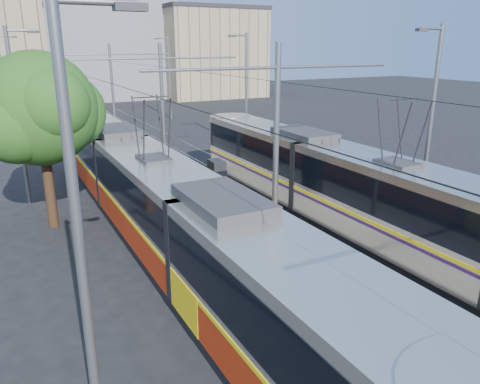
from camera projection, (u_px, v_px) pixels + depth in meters
ground at (461, 382)px, 10.46m from camera, size 160.00×160.00×0.00m
platform at (185, 184)px, 24.76m from camera, size 4.00×50.00×0.30m
tactile_strip_left at (158, 185)px, 24.07m from camera, size 0.70×50.00×0.01m
tactile_strip_right at (209, 178)px, 25.36m from camera, size 0.70×50.00×0.01m
rails at (185, 187)px, 24.80m from camera, size 8.71×70.00×0.03m
tram_left at (157, 202)px, 17.12m from camera, size 2.43×28.13×5.50m
tram_right at (393, 204)px, 16.46m from camera, size 2.43×27.66×5.50m
catenary at (204, 107)px, 21.04m from camera, size 9.20×70.00×7.00m
street_lamps at (157, 100)px, 26.92m from camera, size 15.18×38.22×8.00m
shelter at (217, 183)px, 20.48m from camera, size 0.67×1.01×2.14m
tree at (47, 110)px, 18.29m from camera, size 4.86×4.49×7.05m
building_centre at (99, 37)px, 64.66m from camera, size 18.36×14.28×16.46m
building_right at (210, 52)px, 66.44m from camera, size 14.28×10.20×12.27m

